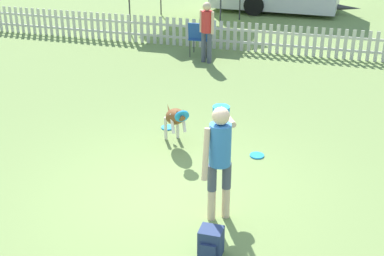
{
  "coord_description": "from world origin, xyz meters",
  "views": [
    {
      "loc": [
        2.06,
        -6.25,
        4.08
      ],
      "look_at": [
        0.03,
        0.69,
        0.76
      ],
      "focal_mm": 50.0,
      "sensor_mm": 36.0,
      "label": 1
    }
  ],
  "objects_px": {
    "leaping_dog": "(176,117)",
    "spectator_standing": "(207,27)",
    "handler_person": "(220,150)",
    "folding_chair_blue_left": "(199,36)",
    "frisbee_near_dog": "(209,245)",
    "backpack_on_grass": "(211,242)",
    "frisbee_midfield": "(168,127)",
    "frisbee_near_handler": "(257,155)"
  },
  "relations": [
    {
      "from": "frisbee_midfield",
      "to": "spectator_standing",
      "type": "distance_m",
      "value": 4.14
    },
    {
      "from": "handler_person",
      "to": "backpack_on_grass",
      "type": "xyz_separation_m",
      "value": [
        0.11,
        -0.83,
        -0.82
      ]
    },
    {
      "from": "frisbee_near_handler",
      "to": "backpack_on_grass",
      "type": "height_order",
      "value": "backpack_on_grass"
    },
    {
      "from": "frisbee_midfield",
      "to": "spectator_standing",
      "type": "bearing_deg",
      "value": 94.84
    },
    {
      "from": "leaping_dog",
      "to": "folding_chair_blue_left",
      "type": "bearing_deg",
      "value": -111.24
    },
    {
      "from": "frisbee_midfield",
      "to": "folding_chair_blue_left",
      "type": "bearing_deg",
      "value": 98.25
    },
    {
      "from": "handler_person",
      "to": "leaping_dog",
      "type": "relative_size",
      "value": 1.64
    },
    {
      "from": "handler_person",
      "to": "spectator_standing",
      "type": "xyz_separation_m",
      "value": [
        -1.91,
        6.53,
        -0.1
      ]
    },
    {
      "from": "frisbee_near_dog",
      "to": "frisbee_near_handler",
      "type": "bearing_deg",
      "value": 86.53
    },
    {
      "from": "leaping_dog",
      "to": "spectator_standing",
      "type": "xyz_separation_m",
      "value": [
        -0.71,
        4.67,
        0.37
      ]
    },
    {
      "from": "handler_person",
      "to": "frisbee_midfield",
      "type": "height_order",
      "value": "handler_person"
    },
    {
      "from": "handler_person",
      "to": "frisbee_midfield",
      "type": "bearing_deg",
      "value": 89.54
    },
    {
      "from": "frisbee_near_handler",
      "to": "spectator_standing",
      "type": "xyz_separation_m",
      "value": [
        -2.11,
        4.67,
        0.88
      ]
    },
    {
      "from": "handler_person",
      "to": "frisbee_near_dog",
      "type": "height_order",
      "value": "handler_person"
    },
    {
      "from": "frisbee_near_dog",
      "to": "backpack_on_grass",
      "type": "relative_size",
      "value": 0.65
    },
    {
      "from": "leaping_dog",
      "to": "frisbee_midfield",
      "type": "bearing_deg",
      "value": -92.66
    },
    {
      "from": "handler_person",
      "to": "backpack_on_grass",
      "type": "bearing_deg",
      "value": -114.91
    },
    {
      "from": "spectator_standing",
      "to": "backpack_on_grass",
      "type": "bearing_deg",
      "value": 125.68
    },
    {
      "from": "frisbee_near_handler",
      "to": "frisbee_near_dog",
      "type": "bearing_deg",
      "value": -93.47
    },
    {
      "from": "frisbee_near_dog",
      "to": "frisbee_midfield",
      "type": "xyz_separation_m",
      "value": [
        -1.61,
        3.18,
        0.0
      ]
    },
    {
      "from": "frisbee_midfield",
      "to": "backpack_on_grass",
      "type": "xyz_separation_m",
      "value": [
        1.68,
        -3.34,
        0.17
      ]
    },
    {
      "from": "frisbee_midfield",
      "to": "spectator_standing",
      "type": "xyz_separation_m",
      "value": [
        -0.34,
        4.03,
        0.88
      ]
    },
    {
      "from": "handler_person",
      "to": "folding_chair_blue_left",
      "type": "height_order",
      "value": "handler_person"
    },
    {
      "from": "leaping_dog",
      "to": "frisbee_near_handler",
      "type": "distance_m",
      "value": 1.49
    },
    {
      "from": "backpack_on_grass",
      "to": "frisbee_near_handler",
      "type": "bearing_deg",
      "value": 88.11
    },
    {
      "from": "handler_person",
      "to": "frisbee_near_handler",
      "type": "height_order",
      "value": "handler_person"
    },
    {
      "from": "spectator_standing",
      "to": "frisbee_near_handler",
      "type": "bearing_deg",
      "value": 134.64
    },
    {
      "from": "frisbee_near_dog",
      "to": "handler_person",
      "type": "bearing_deg",
      "value": 93.87
    },
    {
      "from": "frisbee_near_dog",
      "to": "spectator_standing",
      "type": "distance_m",
      "value": 7.52
    },
    {
      "from": "frisbee_near_handler",
      "to": "folding_chair_blue_left",
      "type": "relative_size",
      "value": 0.26
    },
    {
      "from": "backpack_on_grass",
      "to": "spectator_standing",
      "type": "distance_m",
      "value": 7.67
    },
    {
      "from": "leaping_dog",
      "to": "frisbee_near_dog",
      "type": "bearing_deg",
      "value": 83.63
    },
    {
      "from": "frisbee_midfield",
      "to": "backpack_on_grass",
      "type": "relative_size",
      "value": 0.65
    },
    {
      "from": "backpack_on_grass",
      "to": "spectator_standing",
      "type": "xyz_separation_m",
      "value": [
        -2.02,
        7.37,
        0.72
      ]
    },
    {
      "from": "leaping_dog",
      "to": "spectator_standing",
      "type": "bearing_deg",
      "value": -113.86
    },
    {
      "from": "frisbee_near_dog",
      "to": "spectator_standing",
      "type": "height_order",
      "value": "spectator_standing"
    },
    {
      "from": "frisbee_near_handler",
      "to": "frisbee_midfield",
      "type": "height_order",
      "value": "same"
    },
    {
      "from": "folding_chair_blue_left",
      "to": "spectator_standing",
      "type": "bearing_deg",
      "value": 122.84
    },
    {
      "from": "handler_person",
      "to": "folding_chair_blue_left",
      "type": "relative_size",
      "value": 1.77
    },
    {
      "from": "frisbee_near_dog",
      "to": "backpack_on_grass",
      "type": "xyz_separation_m",
      "value": [
        0.07,
        -0.16,
        0.17
      ]
    },
    {
      "from": "folding_chair_blue_left",
      "to": "frisbee_near_dog",
      "type": "bearing_deg",
      "value": 103.84
    },
    {
      "from": "backpack_on_grass",
      "to": "spectator_standing",
      "type": "relative_size",
      "value": 0.24
    }
  ]
}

